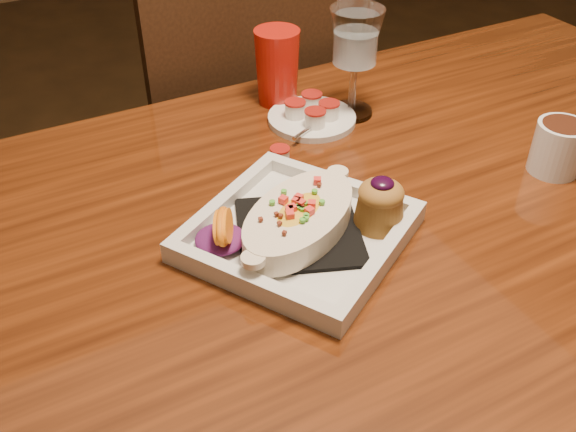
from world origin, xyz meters
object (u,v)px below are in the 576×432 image
table (391,252)px  saucer (312,116)px  goblet (355,43)px  coffee_mug (560,145)px  red_tumbler (277,67)px  plate (307,223)px  chair_far (227,145)px

table → saucer: bearing=88.5°
table → goblet: size_ratio=8.07×
saucer → coffee_mug: bearing=-50.3°
table → red_tumbler: bearing=91.5°
saucer → table: bearing=-91.5°
plate → goblet: 0.37m
red_tumbler → chair_far: bearing=88.1°
coffee_mug → saucer: (-0.25, 0.30, -0.03)m
plate → red_tumbler: red_tumbler is taller
coffee_mug → plate: bearing=169.5°
goblet → red_tumbler: 0.15m
coffee_mug → goblet: size_ratio=0.57×
table → saucer: saucer is taller
chair_far → plate: bearing=76.3°
saucer → red_tumbler: bearing=99.5°
red_tumbler → plate: bearing=-112.0°
coffee_mug → red_tumbler: 0.48m
goblet → table: bearing=-108.1°
table → goblet: goblet is taller
table → chair_far: size_ratio=1.61×
goblet → plate: bearing=-132.2°
chair_far → goblet: 0.54m
plate → red_tumbler: 0.40m
table → red_tumbler: 0.39m
coffee_mug → saucer: coffee_mug is taller
goblet → saucer: (-0.08, 0.01, -0.12)m
goblet → red_tumbler: (-0.09, 0.10, -0.06)m
table → chair_far: 0.65m
red_tumbler → goblet: bearing=-48.1°
chair_far → coffee_mug: (0.26, -0.68, 0.29)m
saucer → red_tumbler: size_ratio=1.14×
chair_far → goblet: bearing=102.2°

